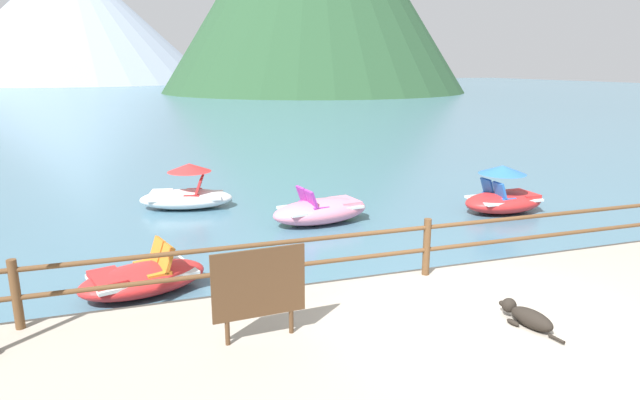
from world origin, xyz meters
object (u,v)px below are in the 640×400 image
Objects in this scene: sign_board at (259,285)px; pedal_boat_0 at (143,278)px; pedal_boat_2 at (504,196)px; pedal_boat_4 at (186,194)px; pedal_boat_3 at (321,210)px; dog_resting at (527,317)px.

sign_board is 0.51× the size of pedal_boat_0.
pedal_boat_0 is at bearing -164.67° from pedal_boat_2.
pedal_boat_4 reaches higher than pedal_boat_0.
sign_board is 8.49m from pedal_boat_4.
pedal_boat_3 is 3.89m from pedal_boat_4.
pedal_boat_4 is (-0.18, 8.45, -0.74)m from sign_board.
dog_resting is at bearing -37.47° from pedal_boat_0.
pedal_boat_3 reaches higher than dog_resting.
pedal_boat_3 reaches higher than pedal_boat_0.
dog_resting is 0.49× the size of pedal_boat_2.
dog_resting is at bearing -12.42° from sign_board.
sign_board is at bearing -88.77° from pedal_boat_4.
sign_board is at bearing 167.58° from dog_resting.
sign_board reaches higher than dog_resting.
pedal_boat_4 reaches higher than dog_resting.
sign_board is 1.10× the size of dog_resting.
pedal_boat_4 is (1.20, 5.52, 0.13)m from pedal_boat_0.
pedal_boat_4 is at bearing 111.36° from dog_resting.
pedal_boat_0 is at bearing 115.29° from sign_board.
dog_resting is (3.42, -0.75, -0.61)m from sign_board.
pedal_boat_0 is at bearing -144.12° from pedal_boat_3.
pedal_boat_3 is (-4.84, 0.55, -0.11)m from pedal_boat_2.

